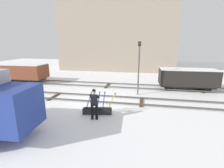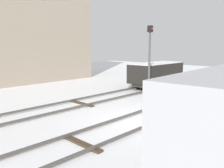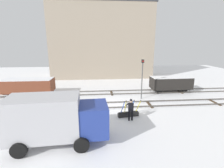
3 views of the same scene
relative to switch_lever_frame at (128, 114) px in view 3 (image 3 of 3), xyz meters
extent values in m
plane|color=white|center=(-0.87, 2.56, -0.25)|extent=(60.00, 60.00, 0.00)
cube|color=#4C4742|center=(-0.87, 1.84, -0.12)|extent=(44.00, 0.07, 0.10)
cube|color=#4C4742|center=(-0.87, 3.28, -0.12)|extent=(44.00, 0.07, 0.10)
cube|color=#423323|center=(-11.43, 2.56, -0.21)|extent=(0.24, 1.94, 0.08)
cube|color=#423323|center=(-4.39, 2.56, -0.21)|extent=(0.24, 1.94, 0.08)
cube|color=#423323|center=(2.65, 2.56, -0.21)|extent=(0.24, 1.94, 0.08)
cube|color=#423323|center=(9.69, 2.56, -0.21)|extent=(0.24, 1.94, 0.08)
cube|color=#4C4742|center=(-0.87, 6.16, -0.12)|extent=(44.00, 0.07, 0.10)
cube|color=#4C4742|center=(-0.87, 7.60, -0.12)|extent=(44.00, 0.07, 0.10)
cube|color=#423323|center=(-9.67, 6.88, -0.21)|extent=(0.24, 1.94, 0.08)
cube|color=#423323|center=(-0.87, 6.88, -0.21)|extent=(0.24, 1.94, 0.08)
cube|color=#423323|center=(7.93, 6.88, -0.21)|extent=(0.24, 1.94, 0.08)
cube|color=black|center=(-0.01, 0.00, -0.07)|extent=(1.83, 0.65, 0.36)
cube|color=black|center=(-0.01, 0.00, 0.14)|extent=(1.63, 0.46, 0.06)
cylinder|color=#1E47B7|center=(-0.51, -0.08, 0.61)|extent=(0.39, 0.12, 1.01)
sphere|color=black|center=(-0.35, -0.06, 1.10)|extent=(0.09, 0.09, 0.09)
cylinder|color=yellow|center=(-0.28, -0.05, 0.63)|extent=(0.19, 0.08, 1.05)
sphere|color=black|center=(-0.22, -0.04, 1.15)|extent=(0.09, 0.09, 0.09)
cylinder|color=#1E47B7|center=(0.07, 0.01, 0.63)|extent=(0.23, 0.09, 1.04)
sphere|color=black|center=(0.16, 0.03, 1.14)|extent=(0.09, 0.09, 0.09)
cylinder|color=#1E47B7|center=(0.39, 0.06, 0.63)|extent=(0.21, 0.09, 1.05)
sphere|color=black|center=(0.47, 0.08, 1.15)|extent=(0.09, 0.09, 0.09)
cylinder|color=yellow|center=(0.87, 0.14, 0.59)|extent=(0.49, 0.13, 0.98)
sphere|color=black|center=(1.08, 0.18, 1.06)|extent=(0.09, 0.09, 0.09)
cylinder|color=black|center=(-0.09, -0.78, 0.18)|extent=(0.15, 0.15, 0.86)
cylinder|color=black|center=(0.16, -0.74, 0.18)|extent=(0.15, 0.15, 0.86)
cube|color=black|center=(0.03, -0.76, 0.91)|extent=(0.41, 0.30, 0.61)
sphere|color=tan|center=(0.03, -0.76, 1.37)|extent=(0.23, 0.23, 0.23)
sphere|color=black|center=(0.03, -0.76, 1.47)|extent=(0.21, 0.21, 0.21)
cylinder|color=black|center=(-0.21, -0.56, 1.05)|extent=(0.20, 0.55, 0.41)
cylinder|color=black|center=(0.20, -0.47, 1.01)|extent=(0.20, 0.58, 0.34)
cube|color=navy|center=(-2.94, -3.35, 1.25)|extent=(2.02, 2.20, 1.90)
cube|color=black|center=(-2.04, -3.30, 1.58)|extent=(0.14, 1.78, 0.76)
cube|color=#B2B2B7|center=(-5.77, -3.51, 1.56)|extent=(4.27, 2.43, 2.52)
cylinder|color=black|center=(-3.54, -4.51, 0.20)|extent=(0.91, 0.30, 0.90)
cylinder|color=black|center=(-3.66, -2.27, 0.20)|extent=(0.91, 0.30, 0.90)
cylinder|color=black|center=(-6.87, -4.70, 0.20)|extent=(0.91, 0.30, 0.90)
cylinder|color=black|center=(-6.99, -2.46, 0.20)|extent=(0.91, 0.30, 0.90)
cylinder|color=#4C4C4C|center=(2.31, 4.51, 1.77)|extent=(0.12, 0.12, 4.05)
cube|color=black|center=(2.31, 4.51, 3.98)|extent=(0.24, 0.24, 0.36)
sphere|color=red|center=(2.31, 4.38, 3.98)|extent=(0.14, 0.14, 0.14)
cube|color=gray|center=(-1.69, 17.99, 6.09)|extent=(17.83, 5.48, 12.68)
cube|color=#38383D|center=(-1.69, 17.99, 12.58)|extent=(18.18, 5.59, 0.30)
cube|color=#2D2B28|center=(-10.81, 6.88, 0.15)|extent=(5.47, 1.36, 0.20)
cube|color=brown|center=(-10.81, 6.88, 0.98)|extent=(5.76, 2.24, 1.47)
cube|color=white|center=(-10.81, 6.88, 1.74)|extent=(5.64, 2.15, 0.06)
cylinder|color=black|center=(-12.69, 6.29, 0.10)|extent=(0.70, 0.10, 0.70)
cylinder|color=black|center=(-12.68, 7.50, 0.10)|extent=(0.70, 0.10, 0.70)
cylinder|color=black|center=(-8.95, 6.27, 0.10)|extent=(0.70, 0.10, 0.70)
cylinder|color=black|center=(-8.94, 7.48, 0.10)|extent=(0.70, 0.10, 0.70)
cube|color=#2D2B28|center=(6.75, 6.88, 0.15)|extent=(4.83, 1.29, 0.20)
cube|color=black|center=(6.75, 6.88, 0.95)|extent=(5.10, 2.10, 1.41)
cube|color=white|center=(6.75, 6.88, 1.68)|extent=(5.00, 2.02, 0.06)
cylinder|color=black|center=(5.12, 6.30, 0.10)|extent=(0.70, 0.11, 0.70)
cylinder|color=black|center=(5.10, 7.40, 0.10)|extent=(0.70, 0.11, 0.70)
cylinder|color=black|center=(8.41, 6.37, 0.10)|extent=(0.70, 0.11, 0.70)
cylinder|color=black|center=(8.39, 7.47, 0.10)|extent=(0.70, 0.11, 0.70)
ellipsoid|color=#514C47|center=(-3.98, 16.67, 12.78)|extent=(0.21, 0.28, 0.11)
camera|label=1|loc=(2.69, -9.32, 4.06)|focal=26.77mm
camera|label=2|loc=(-9.07, -3.38, 3.03)|focal=37.70mm
camera|label=3|loc=(-2.53, -12.89, 5.79)|focal=26.43mm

